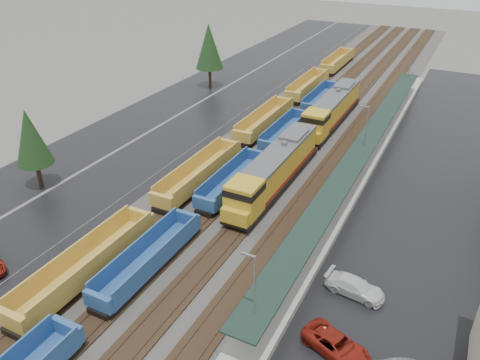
{
  "coord_description": "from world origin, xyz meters",
  "views": [
    {
      "loc": [
        19.1,
        -0.99,
        26.2
      ],
      "look_at": [
        -0.65,
        37.9,
        2.0
      ],
      "focal_mm": 35.0,
      "sensor_mm": 36.0,
      "label": 1
    }
  ],
  "objects_px": {
    "well_string_yellow": "(200,174)",
    "parked_car_east_c": "(355,287)",
    "parked_car_east_b": "(336,345)",
    "locomotive_trail": "(331,110)",
    "locomotive_lead": "(274,170)",
    "well_string_blue": "(196,214)"
  },
  "relations": [
    {
      "from": "parked_car_east_c",
      "to": "locomotive_trail",
      "type": "bearing_deg",
      "value": 27.5
    },
    {
      "from": "locomotive_trail",
      "to": "well_string_yellow",
      "type": "height_order",
      "value": "locomotive_trail"
    },
    {
      "from": "locomotive_trail",
      "to": "well_string_yellow",
      "type": "distance_m",
      "value": 24.75
    },
    {
      "from": "well_string_yellow",
      "to": "well_string_blue",
      "type": "bearing_deg",
      "value": -61.02
    },
    {
      "from": "locomotive_lead",
      "to": "parked_car_east_b",
      "type": "bearing_deg",
      "value": -55.56
    },
    {
      "from": "well_string_yellow",
      "to": "parked_car_east_c",
      "type": "height_order",
      "value": "well_string_yellow"
    },
    {
      "from": "locomotive_trail",
      "to": "well_string_yellow",
      "type": "bearing_deg",
      "value": -108.88
    },
    {
      "from": "locomotive_lead",
      "to": "well_string_blue",
      "type": "distance_m",
      "value": 10.49
    },
    {
      "from": "well_string_yellow",
      "to": "parked_car_east_b",
      "type": "bearing_deg",
      "value": -38.06
    },
    {
      "from": "well_string_yellow",
      "to": "parked_car_east_c",
      "type": "bearing_deg",
      "value": -25.92
    },
    {
      "from": "parked_car_east_c",
      "to": "parked_car_east_b",
      "type": "bearing_deg",
      "value": -169.43
    },
    {
      "from": "well_string_yellow",
      "to": "locomotive_trail",
      "type": "bearing_deg",
      "value": 71.12
    },
    {
      "from": "well_string_yellow",
      "to": "parked_car_east_c",
      "type": "distance_m",
      "value": 22.7
    },
    {
      "from": "parked_car_east_b",
      "to": "parked_car_east_c",
      "type": "height_order",
      "value": "parked_car_east_c"
    },
    {
      "from": "well_string_blue",
      "to": "well_string_yellow",
      "type": "bearing_deg",
      "value": 118.98
    },
    {
      "from": "locomotive_lead",
      "to": "well_string_blue",
      "type": "bearing_deg",
      "value": -112.6
    },
    {
      "from": "well_string_blue",
      "to": "parked_car_east_c",
      "type": "relative_size",
      "value": 18.75
    },
    {
      "from": "locomotive_trail",
      "to": "well_string_blue",
      "type": "height_order",
      "value": "locomotive_trail"
    },
    {
      "from": "well_string_yellow",
      "to": "well_string_blue",
      "type": "height_order",
      "value": "well_string_yellow"
    },
    {
      "from": "locomotive_lead",
      "to": "well_string_blue",
      "type": "xyz_separation_m",
      "value": [
        -4.0,
        -9.61,
        -1.3
      ]
    },
    {
      "from": "parked_car_east_b",
      "to": "locomotive_lead",
      "type": "bearing_deg",
      "value": 55.55
    },
    {
      "from": "well_string_yellow",
      "to": "parked_car_east_b",
      "type": "height_order",
      "value": "well_string_yellow"
    }
  ]
}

